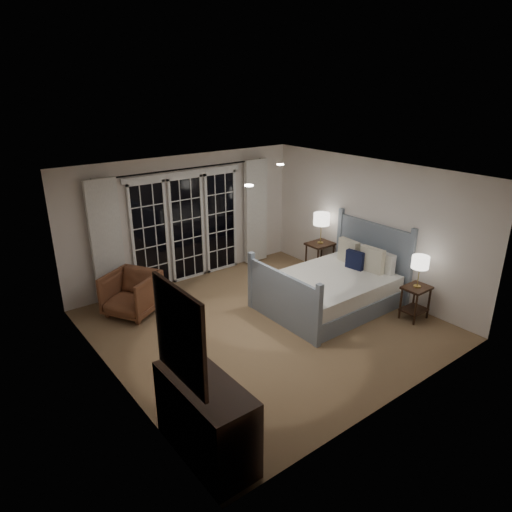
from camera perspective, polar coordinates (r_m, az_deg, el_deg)
floor at (r=7.67m, az=1.04°, el=-8.58°), size 5.00×5.00×0.00m
ceiling at (r=6.79m, az=1.18°, el=10.10°), size 5.00×5.00×0.00m
wall_left at (r=6.02m, az=-17.90°, el=-4.97°), size 0.02×5.00×2.50m
wall_right at (r=8.83m, az=13.90°, el=3.69°), size 0.02×5.00×2.50m
wall_back at (r=9.12m, az=-8.78°, el=4.60°), size 5.00×0.02×2.50m
wall_front at (r=5.58m, az=17.47°, el=-7.04°), size 5.00×0.02×2.50m
french_doors at (r=9.13m, az=-8.60°, el=3.58°), size 2.50×0.04×2.20m
curtain_rod at (r=8.81m, az=-8.82°, el=10.72°), size 3.50×0.03×0.03m
curtain_left at (r=8.41m, az=-18.17°, el=1.67°), size 0.55×0.10×2.25m
curtain_right at (r=9.92m, az=-0.04°, el=5.58°), size 0.55×0.10×2.25m
downlight_a at (r=7.75m, az=3.06°, el=11.36°), size 0.12×0.12×0.01m
downlight_b at (r=6.12m, az=-0.89°, el=8.81°), size 0.12×0.12×0.01m
bed at (r=8.27m, az=9.50°, el=-3.95°), size 2.30×1.66×1.35m
nightstand_left at (r=8.14m, az=19.31°, el=-4.95°), size 0.45×0.36×0.59m
nightstand_right at (r=9.51m, az=7.97°, el=0.30°), size 0.53×0.43×0.69m
lamp_left at (r=7.90m, az=19.85°, el=-0.79°), size 0.28×0.28×0.54m
lamp_right at (r=9.28m, az=8.20°, el=4.56°), size 0.33×0.33×0.63m
armchair at (r=8.14m, az=-15.28°, el=-4.56°), size 1.12×1.11×0.75m
dresser at (r=5.14m, az=-6.30°, el=-19.48°), size 0.55×1.29×0.91m
mirror at (r=4.41m, az=-9.51°, el=-9.71°), size 0.05×0.85×1.00m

